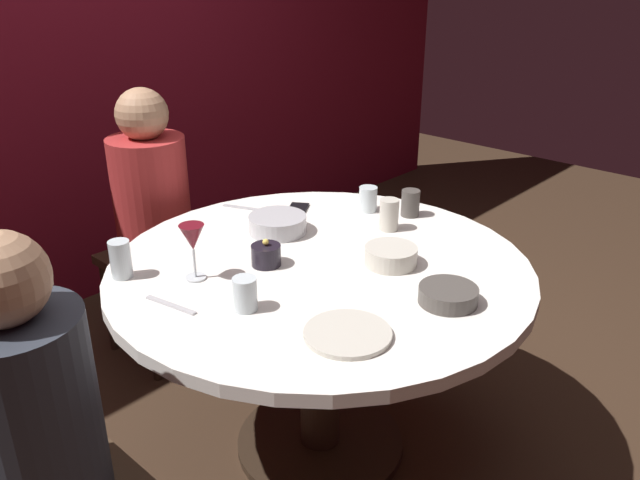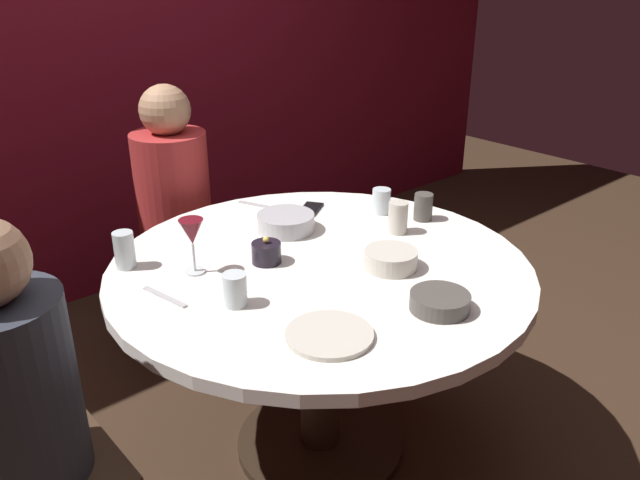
{
  "view_description": "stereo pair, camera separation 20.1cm",
  "coord_description": "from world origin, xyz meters",
  "px_view_note": "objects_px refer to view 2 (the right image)",
  "views": [
    {
      "loc": [
        -1.35,
        -1.24,
        1.64
      ],
      "look_at": [
        0.0,
        0.0,
        0.82
      ],
      "focal_mm": 35.9,
      "sensor_mm": 36.0,
      "label": 1
    },
    {
      "loc": [
        -1.21,
        -1.38,
        1.64
      ],
      "look_at": [
        0.0,
        0.0,
        0.82
      ],
      "focal_mm": 35.9,
      "sensor_mm": 36.0,
      "label": 2
    }
  ],
  "objects_px": {
    "seated_diner_left": "(12,392)",
    "bowl_small_white": "(391,259)",
    "dining_table": "(320,304)",
    "cup_by_left_diner": "(124,250)",
    "cup_far_edge": "(381,201)",
    "cup_center_front": "(235,290)",
    "cell_phone": "(310,209)",
    "seated_diner_back": "(173,192)",
    "cup_near_candle": "(423,207)",
    "wine_glass": "(192,234)",
    "candle_holder": "(266,252)",
    "cup_by_right_diner": "(398,218)",
    "dinner_plate": "(329,335)",
    "bowl_serving_large": "(286,222)",
    "bowl_salad_center": "(440,302)"
  },
  "relations": [
    {
      "from": "seated_diner_left",
      "to": "bowl_small_white",
      "type": "distance_m",
      "value": 1.11
    },
    {
      "from": "dining_table",
      "to": "bowl_small_white",
      "type": "bearing_deg",
      "value": -50.07
    },
    {
      "from": "cup_by_left_diner",
      "to": "cup_far_edge",
      "type": "height_order",
      "value": "cup_by_left_diner"
    },
    {
      "from": "cup_center_front",
      "to": "cell_phone",
      "type": "bearing_deg",
      "value": 33.58
    },
    {
      "from": "seated_diner_left",
      "to": "cup_far_edge",
      "type": "height_order",
      "value": "seated_diner_left"
    },
    {
      "from": "seated_diner_left",
      "to": "dining_table",
      "type": "bearing_deg",
      "value": 0.0
    },
    {
      "from": "seated_diner_back",
      "to": "cup_near_candle",
      "type": "xyz_separation_m",
      "value": [
        0.53,
        -0.92,
        0.06
      ]
    },
    {
      "from": "dining_table",
      "to": "seated_diner_back",
      "type": "bearing_deg",
      "value": 90.0
    },
    {
      "from": "dining_table",
      "to": "seated_diner_back",
      "type": "relative_size",
      "value": 1.15
    },
    {
      "from": "cup_near_candle",
      "to": "cup_far_edge",
      "type": "height_order",
      "value": "cup_near_candle"
    },
    {
      "from": "wine_glass",
      "to": "cell_phone",
      "type": "xyz_separation_m",
      "value": [
        0.61,
        0.17,
        -0.12
      ]
    },
    {
      "from": "candle_holder",
      "to": "cup_by_right_diner",
      "type": "height_order",
      "value": "cup_by_right_diner"
    },
    {
      "from": "dinner_plate",
      "to": "bowl_serving_large",
      "type": "bearing_deg",
      "value": 60.59
    },
    {
      "from": "seated_diner_left",
      "to": "bowl_salad_center",
      "type": "distance_m",
      "value": 1.1
    },
    {
      "from": "cup_by_left_diner",
      "to": "seated_diner_back",
      "type": "bearing_deg",
      "value": 49.74
    },
    {
      "from": "bowl_salad_center",
      "to": "cup_near_candle",
      "type": "relative_size",
      "value": 1.67
    },
    {
      "from": "seated_diner_left",
      "to": "bowl_small_white",
      "type": "bearing_deg",
      "value": -8.93
    },
    {
      "from": "candle_holder",
      "to": "bowl_small_white",
      "type": "bearing_deg",
      "value": -46.95
    },
    {
      "from": "seated_diner_left",
      "to": "cell_phone",
      "type": "height_order",
      "value": "seated_diner_left"
    },
    {
      "from": "wine_glass",
      "to": "cup_center_front",
      "type": "bearing_deg",
      "value": -94.53
    },
    {
      "from": "dinner_plate",
      "to": "cup_center_front",
      "type": "height_order",
      "value": "cup_center_front"
    },
    {
      "from": "seated_diner_back",
      "to": "cup_by_left_diner",
      "type": "distance_m",
      "value": 0.75
    },
    {
      "from": "candle_holder",
      "to": "seated_diner_back",
      "type": "bearing_deg",
      "value": 81.41
    },
    {
      "from": "bowl_salad_center",
      "to": "cup_by_right_diner",
      "type": "height_order",
      "value": "cup_by_right_diner"
    },
    {
      "from": "cup_by_left_diner",
      "to": "cup_by_right_diner",
      "type": "xyz_separation_m",
      "value": [
        0.85,
        -0.37,
        -0.0
      ]
    },
    {
      "from": "bowl_serving_large",
      "to": "bowl_small_white",
      "type": "bearing_deg",
      "value": -82.23
    },
    {
      "from": "dinner_plate",
      "to": "cup_by_left_diner",
      "type": "height_order",
      "value": "cup_by_left_diner"
    },
    {
      "from": "seated_diner_left",
      "to": "bowl_small_white",
      "type": "height_order",
      "value": "seated_diner_left"
    },
    {
      "from": "cup_center_front",
      "to": "cup_by_left_diner",
      "type": "bearing_deg",
      "value": 106.33
    },
    {
      "from": "cup_center_front",
      "to": "cup_far_edge",
      "type": "height_order",
      "value": "same"
    },
    {
      "from": "wine_glass",
      "to": "cup_by_left_diner",
      "type": "height_order",
      "value": "wine_glass"
    },
    {
      "from": "candle_holder",
      "to": "cup_by_left_diner",
      "type": "relative_size",
      "value": 0.8
    },
    {
      "from": "cell_phone",
      "to": "bowl_salad_center",
      "type": "height_order",
      "value": "bowl_salad_center"
    },
    {
      "from": "cup_by_right_diner",
      "to": "cup_center_front",
      "type": "bearing_deg",
      "value": -175.96
    },
    {
      "from": "candle_holder",
      "to": "bowl_serving_large",
      "type": "distance_m",
      "value": 0.26
    },
    {
      "from": "wine_glass",
      "to": "seated_diner_back",
      "type": "bearing_deg",
      "value": 65.61
    },
    {
      "from": "dinner_plate",
      "to": "bowl_small_white",
      "type": "bearing_deg",
      "value": 22.58
    },
    {
      "from": "seated_diner_left",
      "to": "cup_center_front",
      "type": "xyz_separation_m",
      "value": [
        0.6,
        -0.05,
        0.08
      ]
    },
    {
      "from": "dining_table",
      "to": "seated_diner_left",
      "type": "xyz_separation_m",
      "value": [
        -0.95,
        0.0,
        0.12
      ]
    },
    {
      "from": "dinner_plate",
      "to": "dining_table",
      "type": "bearing_deg",
      "value": 51.97
    },
    {
      "from": "dining_table",
      "to": "bowl_salad_center",
      "type": "xyz_separation_m",
      "value": [
        0.06,
        -0.44,
        0.17
      ]
    },
    {
      "from": "dinner_plate",
      "to": "bowl_serving_large",
      "type": "distance_m",
      "value": 0.72
    },
    {
      "from": "cup_by_left_diner",
      "to": "dining_table",
      "type": "bearing_deg",
      "value": -38.3
    },
    {
      "from": "seated_diner_left",
      "to": "cup_by_left_diner",
      "type": "xyz_separation_m",
      "value": [
        0.47,
        0.38,
        0.09
      ]
    },
    {
      "from": "dining_table",
      "to": "bowl_small_white",
      "type": "distance_m",
      "value": 0.29
    },
    {
      "from": "bowl_salad_center",
      "to": "cup_near_candle",
      "type": "distance_m",
      "value": 0.66
    },
    {
      "from": "dinner_plate",
      "to": "cell_phone",
      "type": "distance_m",
      "value": 0.9
    },
    {
      "from": "seated_diner_left",
      "to": "cup_by_right_diner",
      "type": "relative_size",
      "value": 10.11
    },
    {
      "from": "cup_near_candle",
      "to": "cup_by_left_diner",
      "type": "height_order",
      "value": "cup_by_left_diner"
    },
    {
      "from": "cup_by_left_diner",
      "to": "bowl_salad_center",
      "type": "bearing_deg",
      "value": -56.76
    }
  ]
}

